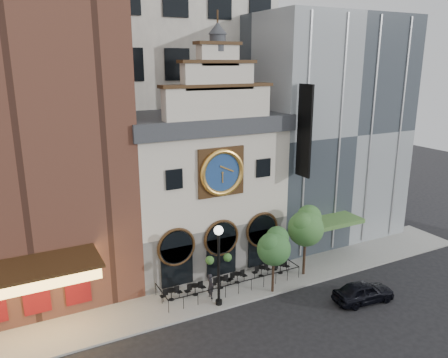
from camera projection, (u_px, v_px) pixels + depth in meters
ground at (247, 304)px, 30.24m from camera, size 120.00×120.00×0.00m
sidewalk at (230, 287)px, 32.36m from camera, size 44.00×5.00×0.15m
clock_building at (199, 184)px, 35.20m from camera, size 12.60×8.78×18.65m
theater_building at (11, 117)px, 29.70m from camera, size 14.00×15.60×25.00m
retail_building at (313, 127)px, 41.94m from camera, size 14.00×14.40×20.00m
office_tower at (145, 21)px, 42.17m from camera, size 20.00×16.00×40.00m
cafe_railing at (230, 280)px, 32.23m from camera, size 10.60×2.60×0.90m
bistro_0 at (171, 294)px, 30.32m from camera, size 1.58×0.68×0.90m
bistro_1 at (195, 289)px, 30.98m from camera, size 1.58×0.68×0.90m
bistro_2 at (221, 282)px, 31.94m from camera, size 1.58×0.68×0.90m
bistro_3 at (237, 277)px, 32.68m from camera, size 1.58×0.68×0.90m
bistro_4 at (261, 271)px, 33.69m from camera, size 1.58×0.68×0.90m
bistro_5 at (280, 268)px, 34.19m from camera, size 1.58×0.68×0.90m
car_right at (363, 292)px, 30.34m from camera, size 4.57×2.26×1.50m
pedestrian at (211, 286)px, 30.51m from camera, size 0.46×0.68×1.83m
lamppost at (219, 257)px, 28.97m from camera, size 1.82×0.76×5.73m
tree_left at (274, 246)px, 30.73m from camera, size 2.49×2.40×4.79m
tree_right at (306, 225)px, 33.18m from camera, size 2.85×2.74×5.48m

